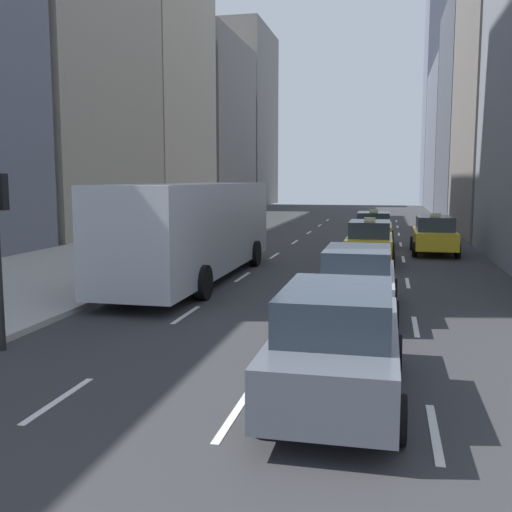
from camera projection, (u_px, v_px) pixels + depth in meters
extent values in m
cube|color=#ADAAA3|center=(141.00, 248.00, 29.11)|extent=(8.00, 66.00, 0.15)
cube|color=white|center=(59.00, 400.00, 9.27)|extent=(0.12, 2.00, 0.01)
cube|color=white|center=(186.00, 315.00, 15.08)|extent=(0.12, 2.00, 0.01)
cube|color=white|center=(243.00, 277.00, 20.89)|extent=(0.12, 2.00, 0.01)
cube|color=white|center=(274.00, 256.00, 26.70)|extent=(0.12, 2.00, 0.01)
cube|color=white|center=(295.00, 242.00, 32.51)|extent=(0.12, 2.00, 0.01)
cube|color=white|center=(309.00, 232.00, 38.32)|extent=(0.12, 2.00, 0.01)
cube|color=white|center=(320.00, 225.00, 44.13)|extent=(0.12, 2.00, 0.01)
cube|color=white|center=(328.00, 220.00, 49.95)|extent=(0.12, 2.00, 0.01)
cube|color=white|center=(234.00, 415.00, 8.67)|extent=(0.12, 2.00, 0.01)
cube|color=white|center=(296.00, 320.00, 14.48)|extent=(0.12, 2.00, 0.01)
cube|color=white|center=(323.00, 280.00, 20.29)|extent=(0.12, 2.00, 0.01)
cube|color=white|center=(337.00, 257.00, 26.10)|extent=(0.12, 2.00, 0.01)
cube|color=white|center=(347.00, 243.00, 31.91)|extent=(0.12, 2.00, 0.01)
cube|color=white|center=(353.00, 233.00, 37.73)|extent=(0.12, 2.00, 0.01)
cube|color=white|center=(358.00, 226.00, 43.54)|extent=(0.12, 2.00, 0.01)
cube|color=white|center=(362.00, 221.00, 49.35)|extent=(0.12, 2.00, 0.01)
cube|color=white|center=(435.00, 432.00, 8.07)|extent=(0.12, 2.00, 0.01)
cube|color=white|center=(415.00, 326.00, 13.88)|extent=(0.12, 2.00, 0.01)
cube|color=white|center=(408.00, 283.00, 19.69)|extent=(0.12, 2.00, 0.01)
cube|color=white|center=(403.00, 259.00, 25.50)|extent=(0.12, 2.00, 0.01)
cube|color=white|center=(401.00, 244.00, 31.32)|extent=(0.12, 2.00, 0.01)
cube|color=white|center=(399.00, 234.00, 37.13)|extent=(0.12, 2.00, 0.01)
cube|color=white|center=(397.00, 227.00, 42.94)|extent=(0.12, 2.00, 0.01)
cube|color=white|center=(396.00, 221.00, 48.75)|extent=(0.12, 2.00, 0.01)
cube|color=#A89E89|center=(158.00, 87.00, 49.10)|extent=(6.00, 13.18, 21.81)
cube|color=slate|center=(213.00, 126.00, 64.40)|extent=(6.00, 16.19, 18.17)
cube|color=slate|center=(247.00, 118.00, 79.46)|extent=(6.00, 14.04, 22.85)
cube|color=#4C515B|center=(481.00, 111.00, 49.55)|extent=(6.00, 13.68, 17.94)
cube|color=slate|center=(458.00, 138.00, 65.20)|extent=(6.00, 17.45, 15.63)
cube|color=slate|center=(450.00, 64.00, 77.69)|extent=(6.00, 10.10, 36.38)
cube|color=yellow|center=(369.00, 245.00, 24.40)|extent=(1.80, 4.40, 0.76)
cube|color=#28333D|center=(370.00, 229.00, 24.06)|extent=(1.58, 2.29, 0.64)
cube|color=#F2E599|center=(370.00, 219.00, 24.01)|extent=(0.44, 0.20, 0.14)
cylinder|color=black|center=(349.00, 250.00, 25.96)|extent=(0.22, 0.66, 0.66)
cylinder|color=black|center=(392.00, 251.00, 25.58)|extent=(0.22, 0.66, 0.66)
cylinder|color=black|center=(345.00, 258.00, 23.32)|extent=(0.22, 0.66, 0.66)
cylinder|color=black|center=(392.00, 260.00, 22.94)|extent=(0.22, 0.66, 0.66)
cube|color=yellow|center=(373.00, 232.00, 30.83)|extent=(1.80, 4.40, 0.76)
cube|color=#28333D|center=(374.00, 218.00, 30.48)|extent=(1.58, 2.29, 0.64)
cube|color=#F2E599|center=(374.00, 211.00, 30.43)|extent=(0.44, 0.20, 0.14)
cylinder|color=black|center=(357.00, 236.00, 32.39)|extent=(0.22, 0.66, 0.66)
cylinder|color=black|center=(391.00, 237.00, 32.00)|extent=(0.22, 0.66, 0.66)
cylinder|color=black|center=(354.00, 241.00, 29.75)|extent=(0.22, 0.66, 0.66)
cylinder|color=black|center=(391.00, 242.00, 29.36)|extent=(0.22, 0.66, 0.66)
cube|color=yellow|center=(434.00, 238.00, 27.38)|extent=(1.80, 4.40, 0.76)
cube|color=#28333D|center=(435.00, 223.00, 27.04)|extent=(1.58, 2.29, 0.64)
cube|color=#F2E599|center=(435.00, 215.00, 26.99)|extent=(0.44, 0.20, 0.14)
cylinder|color=black|center=(412.00, 243.00, 28.95)|extent=(0.22, 0.66, 0.66)
cylinder|color=black|center=(451.00, 244.00, 28.56)|extent=(0.22, 0.66, 0.66)
cylinder|color=black|center=(415.00, 249.00, 26.30)|extent=(0.22, 0.66, 0.66)
cylinder|color=black|center=(458.00, 250.00, 25.92)|extent=(0.22, 0.66, 0.66)
cube|color=#565B66|center=(338.00, 351.00, 9.31)|extent=(1.80, 4.91, 0.83)
cube|color=#28333D|center=(337.00, 309.00, 8.93)|extent=(1.58, 2.55, 0.64)
cylinder|color=black|center=(295.00, 347.00, 11.03)|extent=(0.22, 0.66, 0.66)
cylinder|color=black|center=(395.00, 353.00, 10.64)|extent=(0.22, 0.66, 0.66)
cylinder|color=black|center=(261.00, 408.00, 8.08)|extent=(0.22, 0.66, 0.66)
cylinder|color=black|center=(398.00, 419.00, 7.69)|extent=(0.22, 0.66, 0.66)
cube|color=#9EA0A5|center=(358.00, 286.00, 15.27)|extent=(1.80, 4.88, 0.74)
cube|color=#28333D|center=(358.00, 261.00, 14.89)|extent=(1.58, 2.54, 0.64)
cylinder|color=black|center=(328.00, 288.00, 16.97)|extent=(0.22, 0.66, 0.66)
cylinder|color=black|center=(393.00, 291.00, 16.59)|extent=(0.22, 0.66, 0.66)
cylinder|color=black|center=(315.00, 311.00, 14.04)|extent=(0.22, 0.66, 0.66)
cylinder|color=black|center=(394.00, 314.00, 13.66)|extent=(0.22, 0.66, 0.66)
cube|color=#B7BCC1|center=(196.00, 227.00, 20.09)|extent=(2.50, 11.60, 2.90)
cube|color=#28333D|center=(238.00, 208.00, 25.62)|extent=(2.30, 0.12, 1.40)
cube|color=#28333D|center=(162.00, 216.00, 20.31)|extent=(0.08, 9.86, 1.10)
cube|color=yellow|center=(237.00, 187.00, 25.50)|extent=(1.50, 0.10, 0.36)
cylinder|color=black|center=(194.00, 252.00, 24.01)|extent=(0.30, 1.00, 1.00)
cylinder|color=black|center=(255.00, 253.00, 23.47)|extent=(0.30, 1.00, 1.00)
cylinder|color=black|center=(121.00, 279.00, 17.44)|extent=(0.30, 1.00, 1.00)
cylinder|color=black|center=(203.00, 282.00, 16.90)|extent=(0.30, 1.00, 1.00)
cube|color=black|center=(0.00, 192.00, 11.74)|extent=(0.24, 0.20, 0.72)
sphere|color=red|center=(3.00, 180.00, 11.82)|extent=(0.14, 0.14, 0.14)
sphere|color=#4C3F14|center=(4.00, 192.00, 11.85)|extent=(0.14, 0.14, 0.14)
sphere|color=#198C2D|center=(4.00, 203.00, 11.88)|extent=(0.14, 0.14, 0.14)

